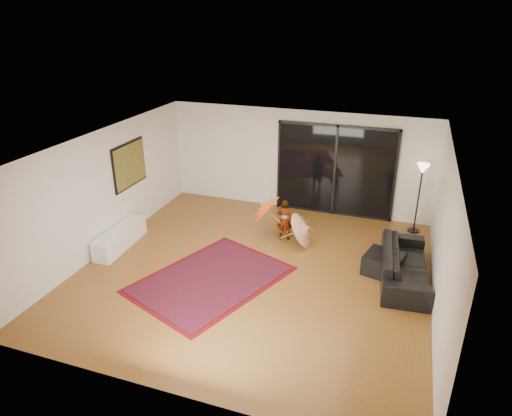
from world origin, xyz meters
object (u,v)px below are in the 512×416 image
at_px(ottoman, 383,264).
at_px(child, 284,220).
at_px(sofa, 405,264).
at_px(media_console, 120,238).

distance_m(ottoman, child, 2.49).
xyz_separation_m(sofa, ottoman, (-0.42, 0.11, -0.13)).
xyz_separation_m(sofa, child, (-2.76, 0.89, 0.17)).
distance_m(media_console, ottoman, 5.84).
bearing_deg(child, sofa, 156.84).
bearing_deg(media_console, ottoman, 5.81).
bearing_deg(ottoman, sofa, -14.44).
bearing_deg(ottoman, child, 161.60).
bearing_deg(child, ottoman, 156.26).
relative_size(sofa, child, 2.29).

